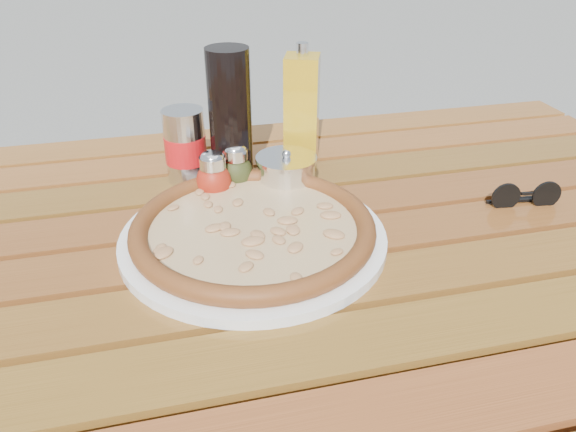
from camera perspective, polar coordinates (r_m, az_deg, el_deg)
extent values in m
cube|color=#35210C|center=(1.53, 20.56, -4.40)|extent=(0.06, 0.06, 0.70)
cube|color=#3D250D|center=(0.79, 0.34, -5.71)|extent=(1.36, 0.86, 0.04)
cube|color=#5B2810|center=(0.56, 8.42, -20.58)|extent=(1.40, 0.09, 0.03)
cube|color=#53320E|center=(0.62, 4.99, -13.67)|extent=(1.40, 0.09, 0.03)
cube|color=#522E0E|center=(0.70, 2.39, -8.09)|extent=(1.40, 0.09, 0.03)
cube|color=#51280E|center=(0.77, 0.35, -3.60)|extent=(1.40, 0.09, 0.03)
cube|color=#52270E|center=(0.86, -1.28, 0.03)|extent=(1.40, 0.09, 0.03)
cube|color=#4E2D0D|center=(0.95, -2.62, 3.01)|extent=(1.40, 0.09, 0.03)
cube|color=#5E2F10|center=(1.04, -3.73, 5.48)|extent=(1.40, 0.09, 0.03)
cube|color=#5F3210|center=(1.13, -4.67, 7.55)|extent=(1.40, 0.09, 0.03)
cylinder|color=white|center=(0.76, -3.52, -2.19)|extent=(0.43, 0.43, 0.01)
cylinder|color=beige|center=(0.76, -3.55, -1.42)|extent=(0.38, 0.38, 0.01)
torus|color=black|center=(0.76, -3.56, -1.10)|extent=(0.40, 0.40, 0.03)
ellipsoid|color=red|center=(0.87, -7.54, 3.45)|extent=(0.07, 0.07, 0.06)
cylinder|color=white|center=(0.85, -7.69, 5.44)|extent=(0.05, 0.05, 0.02)
ellipsoid|color=silver|center=(0.85, -7.73, 5.99)|extent=(0.05, 0.05, 0.02)
ellipsoid|color=#3A4019|center=(0.89, -5.32, 4.41)|extent=(0.07, 0.07, 0.06)
cylinder|color=silver|center=(0.88, -5.42, 6.35)|extent=(0.05, 0.05, 0.02)
ellipsoid|color=silver|center=(0.88, -5.45, 6.89)|extent=(0.05, 0.05, 0.02)
cylinder|color=black|center=(0.88, -5.87, 9.69)|extent=(0.08, 0.08, 0.22)
cylinder|color=silver|center=(0.93, -10.39, 7.05)|extent=(0.07, 0.07, 0.12)
cylinder|color=red|center=(0.93, -10.36, 6.77)|extent=(0.07, 0.07, 0.04)
cube|color=#C19214|center=(0.95, 1.39, 10.44)|extent=(0.07, 0.07, 0.19)
cylinder|color=silver|center=(0.92, 1.47, 16.60)|extent=(0.03, 0.03, 0.02)
cylinder|color=silver|center=(0.89, -0.16, 4.13)|extent=(0.11, 0.11, 0.05)
cylinder|color=white|center=(0.87, -0.16, 5.84)|extent=(0.12, 0.12, 0.01)
sphere|color=silver|center=(0.87, -0.16, 6.32)|extent=(0.02, 0.02, 0.01)
cylinder|color=black|center=(0.90, 21.26, 1.83)|extent=(0.04, 0.01, 0.04)
cylinder|color=black|center=(0.93, 24.78, 1.97)|extent=(0.04, 0.01, 0.04)
cube|color=black|center=(0.92, 23.10, 2.13)|extent=(0.02, 0.01, 0.00)
cube|color=black|center=(0.93, 22.02, 1.47)|extent=(0.09, 0.02, 0.00)
cube|color=black|center=(0.94, 22.95, 1.69)|extent=(0.09, 0.02, 0.00)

